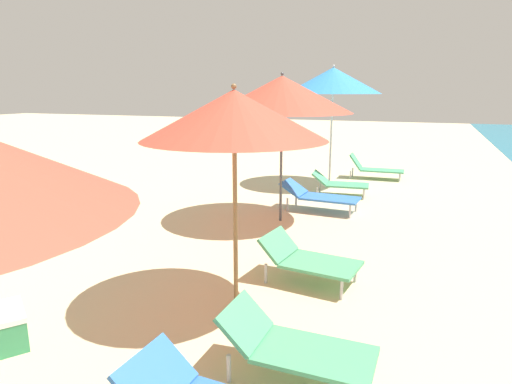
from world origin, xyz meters
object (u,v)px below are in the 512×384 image
Objects in this scene: umbrella_fourth at (282,94)px; cooler_box at (8,327)px; lounger_fourth_shoreside at (319,195)px; person_walking_near at (263,128)px; umbrella_third at (234,115)px; umbrella_farthest at (333,81)px; lounger_third_shoreside at (308,259)px; lounger_farthest_shoreside at (374,168)px; lounger_third_inland at (294,346)px; lounger_farthest_inland at (339,183)px.

umbrella_fourth is 4.35× the size of cooler_box.
lounger_fourth_shoreside is 9.33m from person_walking_near.
lounger_fourth_shoreside is at bearing 91.09° from umbrella_third.
umbrella_third is 7.15m from umbrella_farthest.
lounger_third_shoreside is 3.49m from umbrella_fourth.
lounger_third_shoreside reaches higher than cooler_box.
lounger_fourth_shoreside is (-0.69, 3.50, 0.01)m from lounger_third_shoreside.
person_walking_near reaches higher than lounger_fourth_shoreside.
umbrella_third reaches higher than cooler_box.
lounger_fourth_shoreside is 6.20m from cooler_box.
lounger_farthest_shoreside reaches higher than lounger_third_shoreside.
lounger_third_shoreside is 2.05× the size of cooler_box.
umbrella_fourth is at bearing 110.43° from lounger_third_inland.
lounger_third_inland is at bearing 10.00° from cooler_box.
lounger_farthest_inland is (0.64, 2.48, -2.06)m from umbrella_fourth.
umbrella_farthest is at bearing 87.45° from umbrella_fourth.
lounger_third_shoreside is (0.61, 0.93, -1.86)m from umbrella_third.
umbrella_farthest is 2.24× the size of lounger_farthest_inland.
umbrella_third is 3.54m from umbrella_fourth.
umbrella_farthest reaches higher than person_walking_near.
lounger_third_shoreside is 0.80× the size of lounger_fourth_shoreside.
umbrella_third is at bearing -96.70° from lounger_farthest_inland.
umbrella_farthest is at bearing -25.03° from person_walking_near.
lounger_farthest_shoreside reaches higher than lounger_third_inland.
umbrella_fourth is 1.70× the size of lounger_fourth_shoreside.
lounger_third_shoreside is 2.03m from lounger_third_inland.
umbrella_fourth is at bearing -110.86° from lounger_farthest_inland.
lounger_third_inland is 5.59m from lounger_fourth_shoreside.
person_walking_near is (-5.40, 13.73, 0.66)m from lounger_third_inland.
person_walking_near is at bearing 109.12° from umbrella_third.
lounger_third_inland is 0.81× the size of person_walking_near.
lounger_third_shoreside is 3.42m from cooler_box.
lounger_fourth_shoreside is 1.18× the size of lounger_farthest_inland.
lounger_farthest_shoreside is (-0.06, 7.48, -0.01)m from lounger_third_shoreside.
umbrella_fourth is 10.04m from person_walking_near.
umbrella_third is 1.83× the size of lounger_farthest_inland.
lounger_farthest_inland is at bearing -67.48° from umbrella_farthest.
lounger_third_shoreside is 0.99× the size of lounger_third_inland.
umbrella_farthest reaches higher than lounger_farthest_shoreside.
lounger_fourth_shoreside is (-0.08, 4.43, -1.85)m from umbrella_third.
lounger_farthest_inland is at bearing 98.73° from lounger_third_inland.
cooler_box is (-1.79, -7.50, -0.13)m from lounger_farthest_inland.
lounger_fourth_shoreside is at bearing 108.42° from lounger_third_shoreside.
lounger_farthest_shoreside is 2.50m from lounger_farthest_inland.
lounger_third_shoreside is 0.80× the size of person_walking_near.
umbrella_third reaches higher than lounger_third_shoreside.
lounger_third_inland is at bearing -88.50° from lounger_farthest_inland.
cooler_box is (-1.67, -5.97, -0.15)m from lounger_fourth_shoreside.
lounger_third_shoreside is 0.47× the size of umbrella_fourth.
lounger_fourth_shoreside is at bearing -32.87° from person_walking_near.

